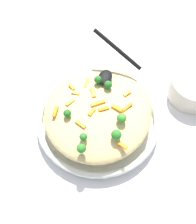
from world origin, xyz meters
TOP-DOWN VIEW (x-y plane):
  - ground_plane at (0.00, 0.00)m, footprint 2.40×2.40m
  - serving_bowl at (0.00, 0.00)m, footprint 0.37×0.37m
  - pasta_mound at (0.00, 0.00)m, footprint 0.33×0.31m
  - carrot_piece_0 at (0.01, 0.02)m, footprint 0.02×0.03m
  - carrot_piece_1 at (-0.02, -0.07)m, footprint 0.01×0.03m
  - carrot_piece_2 at (0.03, -0.01)m, footprint 0.03×0.02m
  - carrot_piece_3 at (-0.00, 0.05)m, footprint 0.02×0.03m
  - carrot_piece_4 at (-0.04, -0.09)m, footprint 0.02×0.03m
  - carrot_piece_5 at (0.00, -0.00)m, footprint 0.03×0.04m
  - carrot_piece_6 at (-0.06, 0.07)m, footprint 0.03×0.02m
  - carrot_piece_7 at (-0.01, 0.08)m, footprint 0.04×0.03m
  - carrot_piece_8 at (0.02, -0.08)m, footprint 0.03×0.02m
  - carrot_piece_9 at (0.05, -0.11)m, footprint 0.03×0.01m
  - carrot_piece_10 at (-0.03, -0.02)m, footprint 0.03×0.03m
  - carrot_piece_11 at (0.07, -0.03)m, footprint 0.02×0.03m
  - carrot_piece_12 at (-0.06, -0.05)m, footprint 0.04×0.01m
  - carrot_piece_13 at (0.10, 0.09)m, footprint 0.02×0.03m
  - broccoli_floret_0 at (-0.07, -0.02)m, footprint 0.02×0.02m
  - broccoli_floret_1 at (0.08, 0.07)m, footprint 0.03×0.03m
  - broccoli_floret_2 at (0.03, 0.07)m, footprint 0.03×0.03m
  - broccoli_floret_3 at (0.14, 0.00)m, footprint 0.02×0.02m
  - broccoli_floret_4 at (0.06, -0.07)m, footprint 0.02×0.02m
  - broccoli_floret_5 at (0.11, -0.01)m, footprint 0.02×0.02m
  - broccoli_floret_6 at (-0.06, 0.01)m, footprint 0.02×0.02m
  - serving_spoon at (-0.12, 0.00)m, footprint 0.13×0.16m
  - companion_bowl at (-0.19, 0.26)m, footprint 0.16×0.16m

SIDE VIEW (x-z plane):
  - ground_plane at x=0.00m, z-range 0.00..0.00m
  - serving_bowl at x=0.00m, z-range 0.00..0.04m
  - companion_bowl at x=-0.19m, z-range 0.00..0.08m
  - pasta_mound at x=0.00m, z-range 0.04..0.11m
  - carrot_piece_13 at x=0.10m, z-range 0.10..0.11m
  - carrot_piece_12 at x=-0.06m, z-range 0.10..0.11m
  - carrot_piece_4 at x=-0.04m, z-range 0.10..0.11m
  - carrot_piece_9 at x=0.05m, z-range 0.10..0.11m
  - carrot_piece_6 at x=-0.06m, z-range 0.10..0.11m
  - carrot_piece_1 at x=-0.02m, z-range 0.10..0.11m
  - carrot_piece_8 at x=0.02m, z-range 0.10..0.11m
  - carrot_piece_7 at x=-0.01m, z-range 0.10..0.11m
  - carrot_piece_11 at x=0.07m, z-range 0.10..0.11m
  - carrot_piece_2 at x=0.03m, z-range 0.11..0.11m
  - carrot_piece_3 at x=0.00m, z-range 0.11..0.11m
  - carrot_piece_10 at x=-0.03m, z-range 0.11..0.11m
  - carrot_piece_0 at x=0.01m, z-range 0.11..0.11m
  - carrot_piece_5 at x=0.00m, z-range 0.11..0.12m
  - broccoli_floret_5 at x=0.11m, z-range 0.10..0.13m
  - broccoli_floret_4 at x=0.06m, z-range 0.10..0.13m
  - broccoli_floret_1 at x=0.08m, z-range 0.10..0.13m
  - broccoli_floret_3 at x=0.14m, z-range 0.10..0.13m
  - broccoli_floret_2 at x=0.03m, z-range 0.11..0.14m
  - broccoli_floret_6 at x=-0.06m, z-range 0.11..0.14m
  - broccoli_floret_0 at x=-0.07m, z-range 0.11..0.14m
  - serving_spoon at x=-0.12m, z-range 0.08..0.18m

